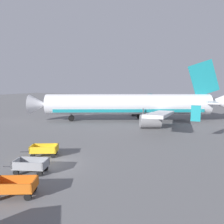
{
  "coord_description": "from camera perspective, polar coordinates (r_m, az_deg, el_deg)",
  "views": [
    {
      "loc": [
        12.96,
        -14.24,
        6.98
      ],
      "look_at": [
        -1.25,
        14.82,
        2.8
      ],
      "focal_mm": 35.72,
      "sensor_mm": 36.0,
      "label": 1
    }
  ],
  "objects": [
    {
      "name": "airplane",
      "position": [
        41.3,
        5.57,
        1.87
      ],
      "size": [
        35.06,
        28.95,
        11.34
      ],
      "color": "silver",
      "rests_on": "ground"
    },
    {
      "name": "baggage_cart_third_in_row",
      "position": [
        22.71,
        -16.98,
        -9.28
      ],
      "size": [
        3.48,
        2.41,
        1.07
      ],
      "color": "gold",
      "rests_on": "ground"
    },
    {
      "name": "baggage_cart_nearest",
      "position": [
        15.79,
        -23.57,
        -17.11
      ],
      "size": [
        3.48,
        2.41,
        1.07
      ],
      "color": "orange",
      "rests_on": "ground"
    },
    {
      "name": "baggage_cart_second_in_row",
      "position": [
        19.0,
        -20.08,
        -12.72
      ],
      "size": [
        3.58,
        2.2,
        1.07
      ],
      "color": "gray",
      "rests_on": "ground"
    },
    {
      "name": "ground_plane",
      "position": [
        20.49,
        -15.65,
        -12.84
      ],
      "size": [
        220.0,
        220.0,
        0.0
      ],
      "primitive_type": "plane",
      "color": "slate"
    }
  ]
}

